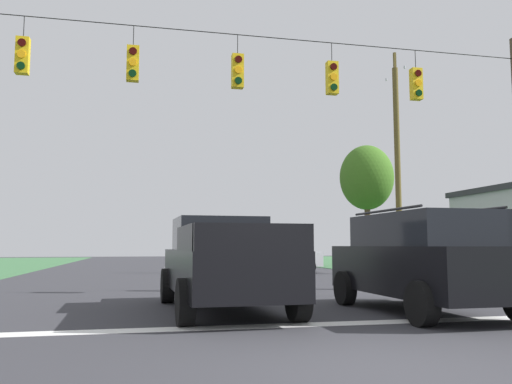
{
  "coord_description": "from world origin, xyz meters",
  "views": [
    {
      "loc": [
        -2.59,
        -5.39,
        1.35
      ],
      "look_at": [
        0.52,
        8.86,
        2.85
      ],
      "focal_mm": 36.47,
      "sensor_mm": 36.0,
      "label": 1
    }
  ],
  "objects_px": {
    "overhead_signal_span": "(239,132)",
    "suv_black": "(422,260)",
    "distant_car_crossing_white": "(276,257)",
    "utility_pole_mid_right": "(398,165)",
    "tree_roadside_right": "(367,178)",
    "pickup_truck": "(223,264)"
  },
  "relations": [
    {
      "from": "overhead_signal_span",
      "to": "suv_black",
      "type": "relative_size",
      "value": 3.72
    },
    {
      "from": "distant_car_crossing_white",
      "to": "utility_pole_mid_right",
      "type": "xyz_separation_m",
      "value": [
        5.5,
        -2.29,
        4.44
      ]
    },
    {
      "from": "overhead_signal_span",
      "to": "tree_roadside_right",
      "type": "xyz_separation_m",
      "value": [
        11.66,
        17.46,
        1.28
      ]
    },
    {
      "from": "overhead_signal_span",
      "to": "suv_black",
      "type": "bearing_deg",
      "value": -53.75
    },
    {
      "from": "pickup_truck",
      "to": "distant_car_crossing_white",
      "type": "xyz_separation_m",
      "value": [
        4.84,
        14.25,
        -0.18
      ]
    },
    {
      "from": "pickup_truck",
      "to": "overhead_signal_span",
      "type": "bearing_deg",
      "value": 73.41
    },
    {
      "from": "overhead_signal_span",
      "to": "pickup_truck",
      "type": "relative_size",
      "value": 3.29
    },
    {
      "from": "suv_black",
      "to": "utility_pole_mid_right",
      "type": "xyz_separation_m",
      "value": [
        6.48,
        13.22,
        4.17
      ]
    },
    {
      "from": "suv_black",
      "to": "distant_car_crossing_white",
      "type": "xyz_separation_m",
      "value": [
        0.98,
        15.51,
        -0.27
      ]
    },
    {
      "from": "suv_black",
      "to": "distant_car_crossing_white",
      "type": "height_order",
      "value": "suv_black"
    },
    {
      "from": "pickup_truck",
      "to": "utility_pole_mid_right",
      "type": "distance_m",
      "value": 16.38
    },
    {
      "from": "suv_black",
      "to": "tree_roadside_right",
      "type": "xyz_separation_m",
      "value": [
        8.65,
        21.57,
        4.64
      ]
    },
    {
      "from": "pickup_truck",
      "to": "suv_black",
      "type": "bearing_deg",
      "value": -18.03
    },
    {
      "from": "overhead_signal_span",
      "to": "distant_car_crossing_white",
      "type": "distance_m",
      "value": 12.61
    },
    {
      "from": "pickup_truck",
      "to": "suv_black",
      "type": "xyz_separation_m",
      "value": [
        3.87,
        -1.26,
        0.09
      ]
    },
    {
      "from": "overhead_signal_span",
      "to": "utility_pole_mid_right",
      "type": "xyz_separation_m",
      "value": [
        9.49,
        9.11,
        0.82
      ]
    },
    {
      "from": "distant_car_crossing_white",
      "to": "utility_pole_mid_right",
      "type": "height_order",
      "value": "utility_pole_mid_right"
    },
    {
      "from": "suv_black",
      "to": "pickup_truck",
      "type": "bearing_deg",
      "value": 161.97
    },
    {
      "from": "overhead_signal_span",
      "to": "pickup_truck",
      "type": "xyz_separation_m",
      "value": [
        -0.85,
        -2.85,
        -3.45
      ]
    },
    {
      "from": "overhead_signal_span",
      "to": "pickup_truck",
      "type": "height_order",
      "value": "overhead_signal_span"
    },
    {
      "from": "pickup_truck",
      "to": "suv_black",
      "type": "relative_size",
      "value": 1.13
    },
    {
      "from": "suv_black",
      "to": "utility_pole_mid_right",
      "type": "relative_size",
      "value": 0.44
    }
  ]
}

